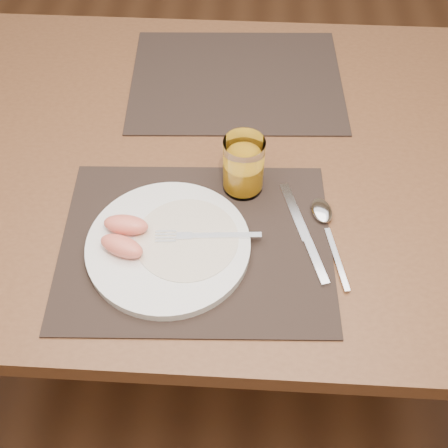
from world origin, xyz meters
The scene contains 11 objects.
ground centered at (0.00, 0.00, 0.00)m, with size 5.00×5.00×0.00m, color #56331D.
table centered at (0.00, 0.00, 0.67)m, with size 1.40×0.90×0.75m.
placemat_near centered at (-0.03, -0.22, 0.75)m, with size 0.45×0.35×0.00m, color #2D211C.
placemat_far centered at (0.02, 0.22, 0.75)m, with size 0.45×0.35×0.00m, color #2D211C.
plate centered at (-0.07, -0.23, 0.76)m, with size 0.27×0.27×0.02m, color white.
plate_dressing centered at (-0.04, -0.22, 0.77)m, with size 0.17×0.17×0.00m.
fork centered at (-0.02, -0.22, 0.77)m, with size 0.18×0.03×0.00m.
knife centered at (0.16, -0.21, 0.76)m, with size 0.08×0.21×0.01m.
spoon centered at (0.19, -0.16, 0.76)m, with size 0.06×0.19×0.01m.
juice_glass centered at (0.05, -0.09, 0.80)m, with size 0.07×0.07×0.11m.
grapefruit_wedges centered at (-0.14, -0.23, 0.79)m, with size 0.08×0.09×0.03m.
Camera 1 is at (0.05, -0.77, 1.51)m, focal length 45.00 mm.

